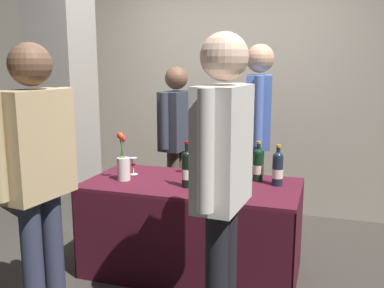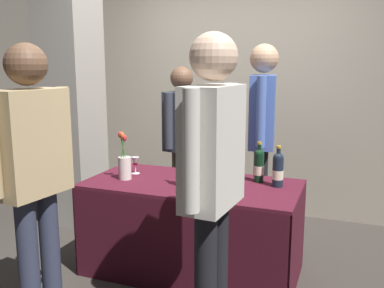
# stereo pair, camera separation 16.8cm
# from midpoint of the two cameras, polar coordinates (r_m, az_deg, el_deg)

# --- Properties ---
(ground_plane) EXTENTS (12.00, 12.00, 0.00)m
(ground_plane) POSITION_cam_midpoint_polar(r_m,az_deg,el_deg) (3.54, 1.42, -16.55)
(ground_plane) COLOR #38332D
(back_partition) EXTENTS (7.02, 0.12, 2.97)m
(back_partition) POSITION_cam_midpoint_polar(r_m,az_deg,el_deg) (4.72, 8.23, 8.94)
(back_partition) COLOR #B2A893
(back_partition) RESTS_ON ground_plane
(concrete_pillar) EXTENTS (0.50, 0.50, 3.39)m
(concrete_pillar) POSITION_cam_midpoint_polar(r_m,az_deg,el_deg) (4.42, -15.07, 11.30)
(concrete_pillar) COLOR gray
(concrete_pillar) RESTS_ON ground_plane
(tasting_table) EXTENTS (1.62, 0.79, 0.73)m
(tasting_table) POSITION_cam_midpoint_polar(r_m,az_deg,el_deg) (3.34, 1.46, -8.73)
(tasting_table) COLOR #4C1423
(tasting_table) RESTS_ON ground_plane
(featured_wine_bottle) EXTENTS (0.07, 0.07, 0.30)m
(featured_wine_bottle) POSITION_cam_midpoint_polar(r_m,az_deg,el_deg) (3.09, 7.51, -3.70)
(featured_wine_bottle) COLOR black
(featured_wine_bottle) RESTS_ON tasting_table
(display_bottle_0) EXTENTS (0.08, 0.08, 0.34)m
(display_bottle_0) POSITION_cam_midpoint_polar(r_m,az_deg,el_deg) (2.94, 4.19, -4.02)
(display_bottle_0) COLOR #192333
(display_bottle_0) RESTS_ON tasting_table
(display_bottle_1) EXTENTS (0.08, 0.08, 0.31)m
(display_bottle_1) POSITION_cam_midpoint_polar(r_m,az_deg,el_deg) (3.31, 10.39, -2.79)
(display_bottle_1) COLOR black
(display_bottle_1) RESTS_ON tasting_table
(display_bottle_2) EXTENTS (0.07, 0.07, 0.34)m
(display_bottle_2) POSITION_cam_midpoint_polar(r_m,az_deg,el_deg) (3.12, 0.63, -3.28)
(display_bottle_2) COLOR black
(display_bottle_2) RESTS_ON tasting_table
(display_bottle_3) EXTENTS (0.08, 0.08, 0.31)m
(display_bottle_3) POSITION_cam_midpoint_polar(r_m,az_deg,el_deg) (3.21, 12.90, -3.31)
(display_bottle_3) COLOR #192333
(display_bottle_3) RESTS_ON tasting_table
(wine_glass_near_vendor) EXTENTS (0.07, 0.07, 0.13)m
(wine_glass_near_vendor) POSITION_cam_midpoint_polar(r_m,az_deg,el_deg) (3.52, 0.90, -2.38)
(wine_glass_near_vendor) COLOR silver
(wine_glass_near_vendor) RESTS_ON tasting_table
(wine_glass_mid) EXTENTS (0.07, 0.07, 0.14)m
(wine_glass_mid) POSITION_cam_midpoint_polar(r_m,az_deg,el_deg) (3.53, -6.23, -2.43)
(wine_glass_mid) COLOR silver
(wine_glass_mid) RESTS_ON tasting_table
(wine_glass_near_taster) EXTENTS (0.07, 0.07, 0.13)m
(wine_glass_near_taster) POSITION_cam_midpoint_polar(r_m,az_deg,el_deg) (3.34, 7.52, -3.25)
(wine_glass_near_taster) COLOR silver
(wine_glass_near_taster) RESTS_ON tasting_table
(flower_vase) EXTENTS (0.10, 0.10, 0.38)m
(flower_vase) POSITION_cam_midpoint_polar(r_m,az_deg,el_deg) (3.37, -7.60, -2.84)
(flower_vase) COLOR silver
(flower_vase) RESTS_ON tasting_table
(vendor_presenter) EXTENTS (0.27, 0.57, 1.79)m
(vendor_presenter) POSITION_cam_midpoint_polar(r_m,az_deg,el_deg) (3.80, 10.62, 2.41)
(vendor_presenter) COLOR black
(vendor_presenter) RESTS_ON ground_plane
(vendor_assistant) EXTENTS (0.27, 0.55, 1.60)m
(vendor_assistant) POSITION_cam_midpoint_polar(r_m,az_deg,el_deg) (4.15, -0.20, 1.39)
(vendor_assistant) COLOR #4C4233
(vendor_assistant) RESTS_ON ground_plane
(taster_foreground_right) EXTENTS (0.24, 0.59, 1.78)m
(taster_foreground_right) POSITION_cam_midpoint_polar(r_m,az_deg,el_deg) (2.21, 4.94, -3.52)
(taster_foreground_right) COLOR black
(taster_foreground_right) RESTS_ON ground_plane
(taster_foreground_left) EXTENTS (0.27, 0.59, 1.74)m
(taster_foreground_left) POSITION_cam_midpoint_polar(r_m,az_deg,el_deg) (2.61, -18.78, -2.50)
(taster_foreground_left) COLOR #2D3347
(taster_foreground_left) RESTS_ON ground_plane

